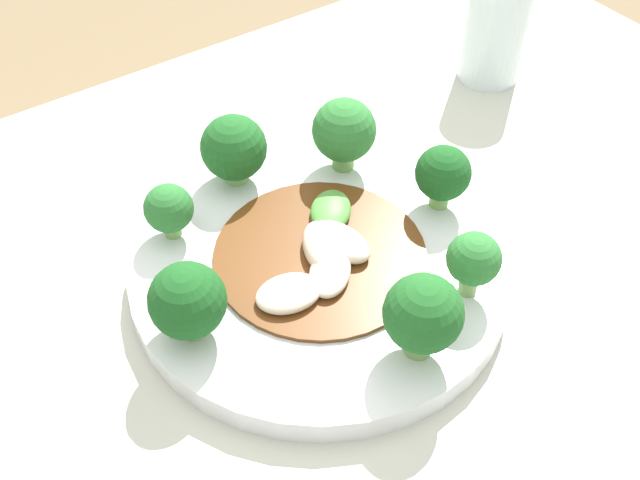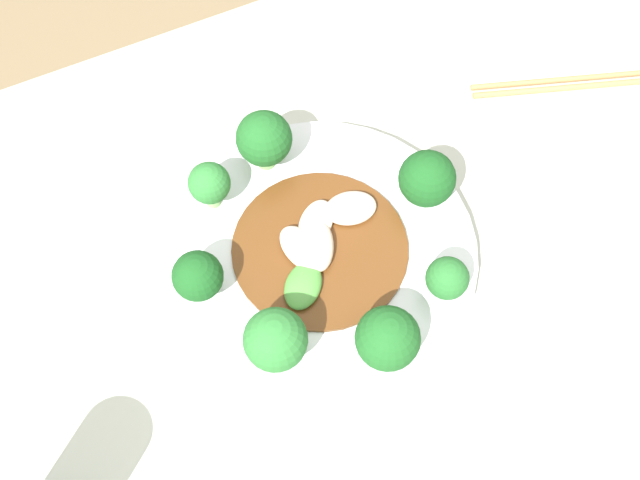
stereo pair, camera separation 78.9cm
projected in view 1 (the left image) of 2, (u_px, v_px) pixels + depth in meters
plate at (320, 266)px, 0.63m from camera, size 0.32×0.32×0.02m
broccoli_north at (423, 315)px, 0.53m from camera, size 0.06×0.06×0.07m
broccoli_west at (443, 174)px, 0.64m from camera, size 0.05×0.05×0.06m
broccoli_south at (234, 148)px, 0.66m from camera, size 0.06×0.06×0.07m
broccoli_southeast at (169, 209)px, 0.62m from camera, size 0.04×0.04×0.05m
broccoli_northwest at (474, 260)px, 0.57m from camera, size 0.04×0.04×0.06m
broccoli_southwest at (344, 131)px, 0.67m from camera, size 0.06×0.06×0.07m
broccoli_east at (188, 301)px, 0.54m from camera, size 0.06×0.06×0.07m
stirfry_center at (322, 253)px, 0.61m from camera, size 0.18×0.18×0.02m
drinking_glass at (495, 29)px, 0.80m from camera, size 0.07×0.07×0.12m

